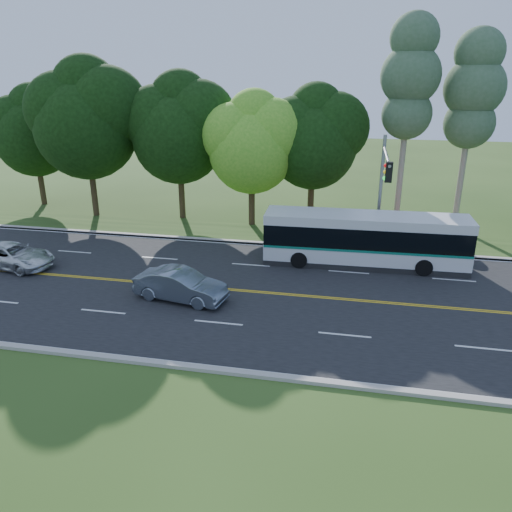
% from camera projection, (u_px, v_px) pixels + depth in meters
% --- Properties ---
extents(ground, '(120.00, 120.00, 0.00)m').
position_uv_depth(ground, '(246.00, 291.00, 25.11)').
color(ground, '#2C4717').
rests_on(ground, ground).
extents(road, '(60.00, 14.00, 0.02)m').
position_uv_depth(road, '(246.00, 291.00, 25.10)').
color(road, black).
rests_on(road, ground).
extents(curb_north, '(60.00, 0.30, 0.15)m').
position_uv_depth(curb_north, '(270.00, 244.00, 31.63)').
color(curb_north, '#ABA49A').
rests_on(curb_north, ground).
extents(curb_south, '(60.00, 0.30, 0.15)m').
position_uv_depth(curb_south, '(205.00, 369.00, 18.52)').
color(curb_south, '#ABA49A').
rests_on(curb_south, ground).
extents(grass_verge, '(60.00, 4.00, 0.10)m').
position_uv_depth(grass_verge, '(275.00, 235.00, 33.34)').
color(grass_verge, '#2C4717').
rests_on(grass_verge, ground).
extents(lane_markings, '(57.60, 13.82, 0.00)m').
position_uv_depth(lane_markings, '(245.00, 291.00, 25.11)').
color(lane_markings, gold).
rests_on(lane_markings, road).
extents(tree_row, '(44.70, 9.10, 13.84)m').
position_uv_depth(tree_row, '(211.00, 126.00, 34.78)').
color(tree_row, '#322616').
rests_on(tree_row, ground).
extents(bougainvillea_hedge, '(9.50, 2.25, 1.50)m').
position_uv_depth(bougainvillea_hedge, '(387.00, 236.00, 31.02)').
color(bougainvillea_hedge, '#A40D48').
rests_on(bougainvillea_hedge, ground).
extents(traffic_signal, '(0.42, 6.10, 7.00)m').
position_uv_depth(traffic_signal, '(383.00, 182.00, 27.22)').
color(traffic_signal, gray).
rests_on(traffic_signal, ground).
extents(transit_bus, '(11.27, 2.73, 2.93)m').
position_uv_depth(transit_bus, '(365.00, 240.00, 27.97)').
color(transit_bus, silver).
rests_on(transit_bus, road).
extents(sedan, '(4.72, 2.34, 1.49)m').
position_uv_depth(sedan, '(181.00, 285.00, 23.93)').
color(sedan, slate).
rests_on(sedan, road).
extents(suv, '(5.02, 2.87, 1.32)m').
position_uv_depth(suv, '(13.00, 256.00, 27.94)').
color(suv, silver).
rests_on(suv, road).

